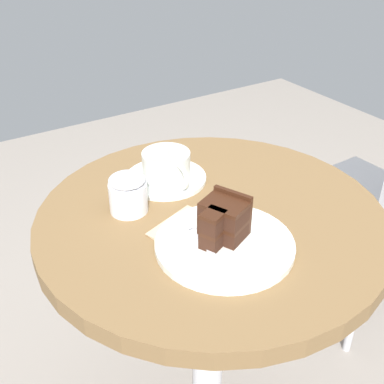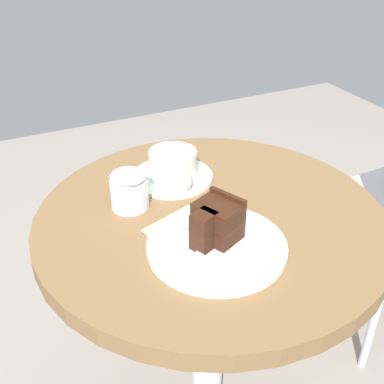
{
  "view_description": "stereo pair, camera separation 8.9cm",
  "coord_description": "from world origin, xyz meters",
  "px_view_note": "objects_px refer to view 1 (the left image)",
  "views": [
    {
      "loc": [
        0.61,
        -0.43,
        1.25
      ],
      "look_at": [
        -0.02,
        -0.03,
        0.79
      ],
      "focal_mm": 45.0,
      "sensor_mm": 36.0,
      "label": 1
    },
    {
      "loc": [
        0.66,
        -0.35,
        1.25
      ],
      "look_at": [
        -0.02,
        -0.03,
        0.79
      ],
      "focal_mm": 45.0,
      "sensor_mm": 36.0,
      "label": 2
    }
  ],
  "objects_px": {
    "teaspoon": "(185,185)",
    "napkin": "(196,234)",
    "cake_plate": "(225,244)",
    "saucer": "(166,178)",
    "coffee_cup": "(167,165)",
    "sugar_pot": "(128,193)",
    "cake_slice": "(223,220)",
    "fork": "(196,236)"
  },
  "relations": [
    {
      "from": "teaspoon",
      "to": "napkin",
      "type": "relative_size",
      "value": 0.54
    },
    {
      "from": "saucer",
      "to": "napkin",
      "type": "height_order",
      "value": "saucer"
    },
    {
      "from": "saucer",
      "to": "napkin",
      "type": "relative_size",
      "value": 1.02
    },
    {
      "from": "cake_plate",
      "to": "cake_slice",
      "type": "bearing_deg",
      "value": 159.88
    },
    {
      "from": "cake_slice",
      "to": "napkin",
      "type": "xyz_separation_m",
      "value": [
        -0.04,
        -0.03,
        -0.04
      ]
    },
    {
      "from": "saucer",
      "to": "cake_slice",
      "type": "bearing_deg",
      "value": -5.45
    },
    {
      "from": "cake_slice",
      "to": "teaspoon",
      "type": "bearing_deg",
      "value": 168.46
    },
    {
      "from": "saucer",
      "to": "coffee_cup",
      "type": "distance_m",
      "value": 0.03
    },
    {
      "from": "saucer",
      "to": "cake_plate",
      "type": "bearing_deg",
      "value": -6.33
    },
    {
      "from": "coffee_cup",
      "to": "saucer",
      "type": "bearing_deg",
      "value": -176.63
    },
    {
      "from": "saucer",
      "to": "napkin",
      "type": "bearing_deg",
      "value": -14.45
    },
    {
      "from": "coffee_cup",
      "to": "cake_plate",
      "type": "height_order",
      "value": "coffee_cup"
    },
    {
      "from": "teaspoon",
      "to": "sugar_pot",
      "type": "height_order",
      "value": "sugar_pot"
    },
    {
      "from": "sugar_pot",
      "to": "fork",
      "type": "bearing_deg",
      "value": 18.99
    },
    {
      "from": "cake_plate",
      "to": "sugar_pot",
      "type": "height_order",
      "value": "sugar_pot"
    },
    {
      "from": "cake_slice",
      "to": "fork",
      "type": "relative_size",
      "value": 0.72
    },
    {
      "from": "cake_plate",
      "to": "saucer",
      "type": "bearing_deg",
      "value": 173.67
    },
    {
      "from": "coffee_cup",
      "to": "teaspoon",
      "type": "relative_size",
      "value": 1.49
    },
    {
      "from": "saucer",
      "to": "fork",
      "type": "bearing_deg",
      "value": -16.29
    },
    {
      "from": "cake_slice",
      "to": "sugar_pot",
      "type": "distance_m",
      "value": 0.2
    },
    {
      "from": "teaspoon",
      "to": "sugar_pot",
      "type": "bearing_deg",
      "value": -37.09
    },
    {
      "from": "coffee_cup",
      "to": "cake_plate",
      "type": "bearing_deg",
      "value": -6.57
    },
    {
      "from": "teaspoon",
      "to": "cake_slice",
      "type": "bearing_deg",
      "value": 38.67
    },
    {
      "from": "fork",
      "to": "sugar_pot",
      "type": "height_order",
      "value": "sugar_pot"
    },
    {
      "from": "cake_slice",
      "to": "napkin",
      "type": "distance_m",
      "value": 0.07
    },
    {
      "from": "coffee_cup",
      "to": "sugar_pot",
      "type": "bearing_deg",
      "value": -64.08
    },
    {
      "from": "coffee_cup",
      "to": "fork",
      "type": "relative_size",
      "value": 0.96
    },
    {
      "from": "teaspoon",
      "to": "napkin",
      "type": "height_order",
      "value": "teaspoon"
    },
    {
      "from": "coffee_cup",
      "to": "cake_slice",
      "type": "xyz_separation_m",
      "value": [
        0.23,
        -0.02,
        0.01
      ]
    },
    {
      "from": "saucer",
      "to": "teaspoon",
      "type": "distance_m",
      "value": 0.06
    },
    {
      "from": "saucer",
      "to": "cake_slice",
      "type": "relative_size",
      "value": 1.69
    },
    {
      "from": "cake_plate",
      "to": "fork",
      "type": "height_order",
      "value": "fork"
    },
    {
      "from": "cake_plate",
      "to": "fork",
      "type": "bearing_deg",
      "value": -136.16
    },
    {
      "from": "teaspoon",
      "to": "napkin",
      "type": "bearing_deg",
      "value": 25.28
    },
    {
      "from": "cake_plate",
      "to": "napkin",
      "type": "distance_m",
      "value": 0.06
    },
    {
      "from": "coffee_cup",
      "to": "sugar_pot",
      "type": "distance_m",
      "value": 0.13
    },
    {
      "from": "teaspoon",
      "to": "sugar_pot",
      "type": "distance_m",
      "value": 0.13
    },
    {
      "from": "cake_plate",
      "to": "cake_slice",
      "type": "relative_size",
      "value": 2.36
    },
    {
      "from": "coffee_cup",
      "to": "sugar_pot",
      "type": "relative_size",
      "value": 1.72
    },
    {
      "from": "cake_plate",
      "to": "fork",
      "type": "relative_size",
      "value": 1.71
    },
    {
      "from": "teaspoon",
      "to": "cake_plate",
      "type": "xyz_separation_m",
      "value": [
        0.19,
        -0.04,
        -0.01
      ]
    },
    {
      "from": "saucer",
      "to": "sugar_pot",
      "type": "xyz_separation_m",
      "value": [
        0.06,
        -0.11,
        0.03
      ]
    }
  ]
}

